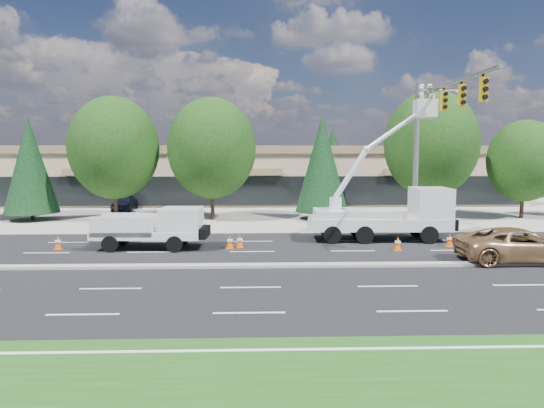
{
  "coord_description": "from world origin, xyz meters",
  "views": [
    {
      "loc": [
        0.25,
        -20.28,
        4.83
      ],
      "look_at": [
        0.97,
        2.84,
        2.4
      ],
      "focal_mm": 32.0,
      "sensor_mm": 36.0,
      "label": 1
    }
  ],
  "objects_px": {
    "signal_mast": "(430,131)",
    "utility_pickup": "(156,232)",
    "bucket_truck": "(392,208)",
    "minivan": "(520,245)"
  },
  "relations": [
    {
      "from": "signal_mast",
      "to": "utility_pickup",
      "type": "bearing_deg",
      "value": -169.15
    },
    {
      "from": "bucket_truck",
      "to": "minivan",
      "type": "bearing_deg",
      "value": -51.4
    },
    {
      "from": "bucket_truck",
      "to": "minivan",
      "type": "relative_size",
      "value": 1.57
    },
    {
      "from": "signal_mast",
      "to": "minivan",
      "type": "xyz_separation_m",
      "value": [
        1.91,
        -6.44,
        -5.3
      ]
    },
    {
      "from": "signal_mast",
      "to": "bucket_truck",
      "type": "bearing_deg",
      "value": -159.33
    },
    {
      "from": "bucket_truck",
      "to": "signal_mast",
      "type": "bearing_deg",
      "value": 22.25
    },
    {
      "from": "signal_mast",
      "to": "minivan",
      "type": "height_order",
      "value": "signal_mast"
    },
    {
      "from": "signal_mast",
      "to": "bucket_truck",
      "type": "xyz_separation_m",
      "value": [
        -2.29,
        -0.86,
        -4.23
      ]
    },
    {
      "from": "signal_mast",
      "to": "utility_pickup",
      "type": "height_order",
      "value": "signal_mast"
    },
    {
      "from": "signal_mast",
      "to": "utility_pickup",
      "type": "relative_size",
      "value": 1.85
    }
  ]
}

